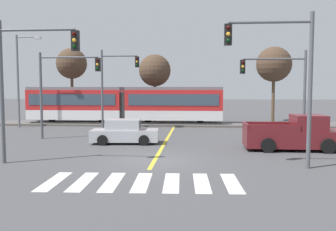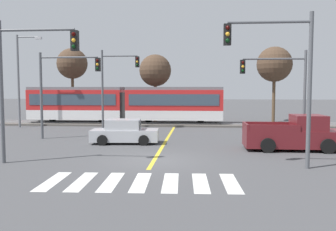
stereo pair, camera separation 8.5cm
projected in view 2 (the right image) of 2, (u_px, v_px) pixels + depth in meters
The scene contains 24 objects.
ground_plane at pixel (154, 160), 17.10m from camera, with size 200.00×200.00×0.00m, color #474749.
track_bed at pixel (176, 124), 33.81m from camera, with size 120.00×4.00×0.18m, color #56514C.
rail_near at pixel (175, 123), 33.08m from camera, with size 120.00×0.08×0.10m, color #939399.
rail_far at pixel (176, 122), 34.51m from camera, with size 120.00×0.08×0.10m, color #939399.
light_rail_tram at pixel (125, 103), 34.05m from camera, with size 18.50×2.64×3.43m.
crosswalk_stripe_0 at pixel (53, 181), 13.25m from camera, with size 0.56×2.80×0.01m, color silver.
crosswalk_stripe_1 at pixel (82, 181), 13.20m from camera, with size 0.56×2.80×0.01m, color silver.
crosswalk_stripe_2 at pixel (111, 182), 13.16m from camera, with size 0.56×2.80×0.01m, color silver.
crosswalk_stripe_3 at pixel (141, 182), 13.11m from camera, with size 0.56×2.80×0.01m, color silver.
crosswalk_stripe_4 at pixel (171, 182), 13.07m from camera, with size 0.56×2.80×0.01m, color silver.
crosswalk_stripe_5 at pixel (201, 183), 13.02m from camera, with size 0.56×2.80×0.01m, color silver.
crosswalk_stripe_6 at pixel (231, 183), 12.98m from camera, with size 0.56×2.80×0.01m, color silver.
lane_centre_line at pixel (166, 141), 23.46m from camera, with size 0.20×16.83×0.01m, color gold.
sedan_crossing at pixel (125, 132), 22.40m from camera, with size 4.30×2.13×1.52m.
pickup_truck at pixel (295, 135), 19.93m from camera, with size 5.40×2.25×1.98m.
traffic_light_far_left at pixel (114, 78), 29.85m from camera, with size 3.25×0.38×6.68m.
traffic_light_near_right at pixel (282, 66), 15.14m from camera, with size 3.75×0.38×6.68m.
traffic_light_mid_right at pixel (282, 82), 23.06m from camera, with size 4.25×0.38×5.92m.
traffic_light_mid_left at pixel (62, 81), 24.15m from camera, with size 4.25×0.38×5.90m.
traffic_light_near_left at pixel (26, 70), 16.10m from camera, with size 3.75×0.38×6.52m.
street_lamp_west at pixel (21, 75), 31.51m from camera, with size 2.33×0.28×8.18m.
bare_tree_far_west at pixel (72, 64), 39.68m from camera, with size 3.40×3.40×7.95m.
bare_tree_west at pixel (155, 71), 37.19m from camera, with size 3.34×3.34×7.03m.
bare_tree_east at pixel (274, 65), 36.46m from camera, with size 3.61×3.61×7.76m.
Camera 2 is at (2.06, -16.78, 3.44)m, focal length 38.00 mm.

